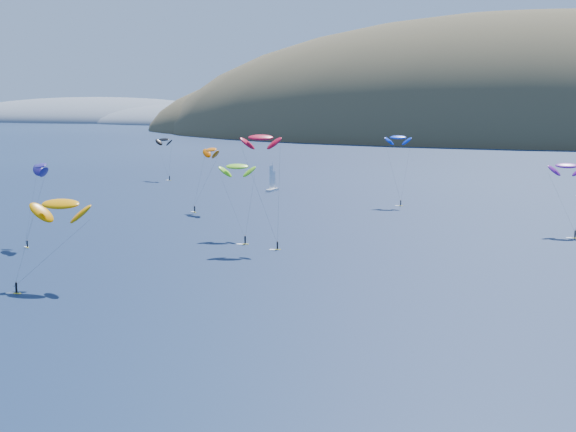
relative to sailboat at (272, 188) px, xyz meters
The scene contains 12 objects.
ground 192.56m from the sailboat, 74.07° to the right, with size 2800.00×2800.00×0.00m, color black.
island 388.49m from the sailboat, 76.26° to the left, with size 730.00×300.00×210.00m.
headland 687.84m from the sailboat, 124.78° to the left, with size 460.00×250.00×60.00m.
sailboat is the anchor object (origin of this frame).
kitesurfer_1 49.92m from the sailboat, 91.93° to the right, with size 8.39×10.46×19.57m.
kitesurfer_2 137.70m from the sailboat, 86.12° to the right, with size 11.42×12.72×17.34m.
kitesurfer_3 86.20m from the sailboat, 75.83° to the right, with size 11.30×14.00×18.67m.
kitesurfer_4 53.20m from the sailboat, 20.38° to the right, with size 8.10×7.17×22.26m.
kitesurfer_6 109.31m from the sailboat, 29.25° to the right, with size 8.43×10.86×18.47m.
kitesurfer_9 99.18m from the sailboat, 71.73° to the right, with size 10.87×8.55×26.26m.
kitesurfer_10 107.76m from the sailboat, 99.38° to the right, with size 8.38×11.16×19.67m.
kitesurfer_12 58.03m from the sailboat, 157.55° to the left, with size 8.72×6.66×17.51m.
Camera 1 is at (39.16, -71.53, 34.12)m, focal length 50.00 mm.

